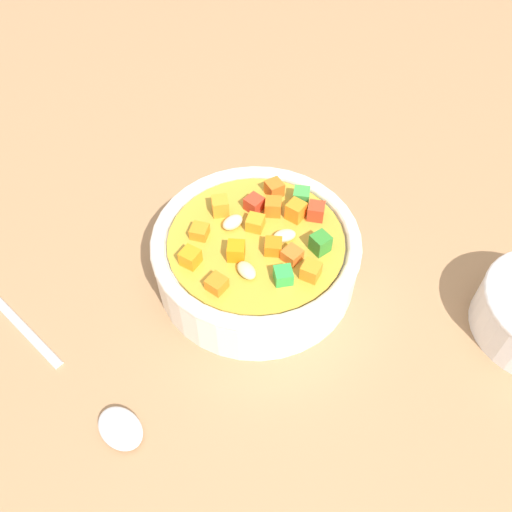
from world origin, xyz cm
name	(u,v)px	position (x,y,z in cm)	size (l,w,h in cm)	color
ground_plane	(256,281)	(0.00, 0.00, -1.00)	(140.00, 140.00, 2.00)	#9E754F
soup_bowl_main	(256,254)	(-0.02, -0.01, 2.77)	(16.66, 16.66, 6.07)	white
spoon	(67,373)	(14.30, 8.79, 0.46)	(17.63, 17.53, 1.06)	silver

